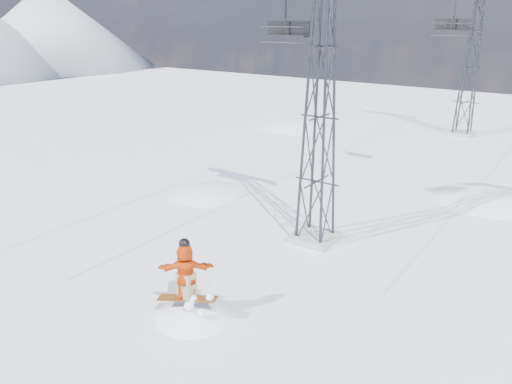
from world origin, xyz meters
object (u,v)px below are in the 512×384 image
lift_tower_far (470,68)px  lift_tower_near (320,118)px  snowboarder_jump (196,356)px  lift_chair_near (286,30)px

lift_tower_far → lift_tower_near: bearing=-90.0°
lift_tower_near → snowboarder_jump: 10.27m
lift_tower_near → lift_tower_far: size_ratio=1.00×
lift_tower_far → snowboarder_jump: bearing=-90.7°
snowboarder_jump → lift_chair_near: 13.40m
snowboarder_jump → lift_chair_near: (-1.79, 8.27, 10.39)m
snowboarder_jump → lift_chair_near: size_ratio=2.65×
lift_tower_near → snowboarder_jump: (-0.41, -7.43, -7.07)m
lift_tower_far → snowboarder_jump: (-0.41, -32.43, -7.07)m
lift_tower_near → lift_chair_near: lift_tower_near is taller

